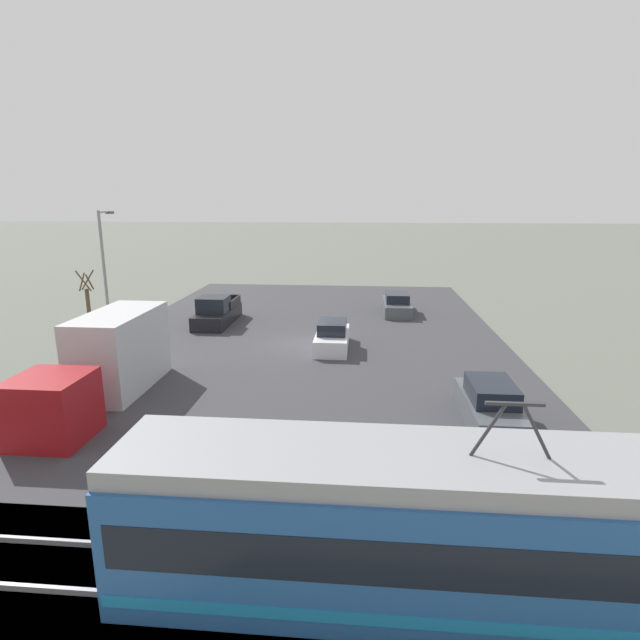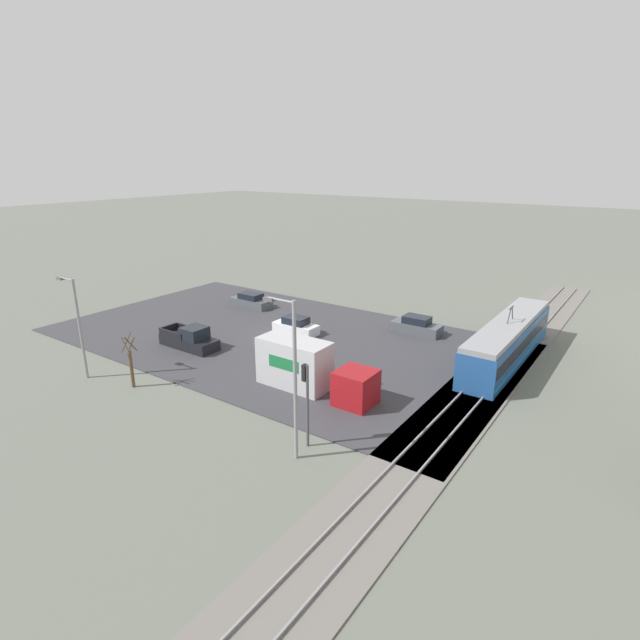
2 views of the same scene
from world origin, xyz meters
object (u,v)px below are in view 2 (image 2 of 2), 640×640
light_rail_tram (507,341)px  sedan_car_0 (296,326)px  traffic_light_pole (306,394)px  street_lamp_near_crossing (77,321)px  street_lamp_mid_block (292,371)px  box_truck (308,368)px  pickup_truck (190,339)px  street_tree (131,363)px  sedan_car_2 (251,301)px  sedan_car_1 (416,326)px

light_rail_tram → sedan_car_0: bearing=-75.5°
light_rail_tram → traffic_light_pole: size_ratio=3.23×
street_lamp_near_crossing → street_lamp_mid_block: bearing=91.8°
box_truck → street_lamp_near_crossing: size_ratio=1.18×
pickup_truck → sedan_car_0: size_ratio=1.29×
sedan_car_0 → street_tree: (15.46, -2.50, 1.07)m
pickup_truck → street_lamp_mid_block: 19.30m
sedan_car_2 → street_tree: (19.60, 6.83, 1.10)m
box_truck → street_lamp_mid_block: (7.02, 4.15, 3.39)m
light_rail_tram → street_lamp_near_crossing: street_lamp_near_crossing is taller
street_lamp_near_crossing → street_lamp_mid_block: (-0.61, 18.94, 0.69)m
pickup_truck → sedan_car_0: (-8.04, 5.08, -0.08)m
box_truck → street_tree: (6.66, -10.42, 0.15)m
box_truck → pickup_truck: (-0.76, -13.00, -0.83)m
street_lamp_near_crossing → light_rail_tram: bearing=130.7°
pickup_truck → street_lamp_mid_block: (7.79, 17.15, 4.22)m
sedan_car_1 → street_lamp_mid_block: 22.87m
sedan_car_1 → street_tree: street_tree is taller
pickup_truck → street_lamp_near_crossing: (8.40, -1.79, 3.52)m
street_lamp_near_crossing → pickup_truck: bearing=168.0°
light_rail_tram → street_lamp_mid_block: 21.39m
sedan_car_1 → street_lamp_near_crossing: (22.87, -15.88, 3.60)m
pickup_truck → sedan_car_2: 12.90m
pickup_truck → sedan_car_2: (-12.18, -4.26, -0.12)m
sedan_car_2 → traffic_light_pole: bearing=-131.2°
pickup_truck → street_lamp_mid_block: bearing=65.6°
pickup_truck → sedan_car_1: pickup_truck is taller
light_rail_tram → street_lamp_mid_block: (20.39, -5.50, 3.39)m
street_lamp_mid_block → sedan_car_1: bearing=-172.2°
pickup_truck → street_lamp_mid_block: street_lamp_mid_block is taller
sedan_car_0 → sedan_car_1: 11.07m
sedan_car_2 → traffic_light_pole: size_ratio=0.96×
street_tree → pickup_truck: bearing=-160.8°
traffic_light_pole → street_tree: (0.93, -14.49, -1.39)m
sedan_car_2 → street_lamp_near_crossing: size_ratio=0.63×
sedan_car_2 → box_truck: bearing=-126.9°
sedan_car_0 → sedan_car_2: 10.21m
light_rail_tram → pickup_truck: (12.60, -22.65, -0.83)m
light_rail_tram → street_tree: bearing=-45.1°
pickup_truck → traffic_light_pole: (6.49, 17.07, 2.38)m
pickup_truck → sedan_car_1: 20.20m
pickup_truck → sedan_car_1: bearing=135.7°
box_truck → sedan_car_0: size_ratio=2.08×
street_tree → traffic_light_pole: bearing=93.7°
light_rail_tram → street_lamp_near_crossing: bearing=-49.3°
pickup_truck → street_tree: 7.92m
light_rail_tram → street_tree: size_ratio=4.00×
sedan_car_2 → sedan_car_0: bearing=-113.9°
traffic_light_pole → street_tree: 14.59m
sedan_car_1 → sedan_car_2: 18.49m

